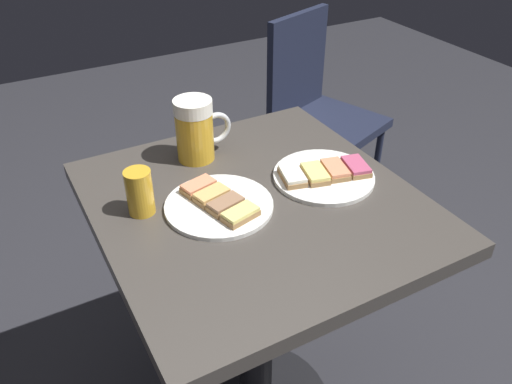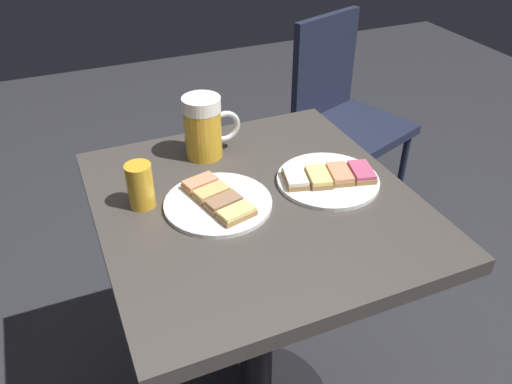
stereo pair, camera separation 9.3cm
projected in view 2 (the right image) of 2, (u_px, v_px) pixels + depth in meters
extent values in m
cylinder|color=black|center=(256.00, 319.00, 1.35)|extent=(0.09, 0.09, 0.73)
cube|color=#423D38|center=(256.00, 206.00, 1.14)|extent=(0.71, 0.67, 0.04)
cylinder|color=white|center=(328.00, 180.00, 1.19)|extent=(0.23, 0.23, 0.01)
cube|color=#9E7547|center=(295.00, 179.00, 1.17)|extent=(0.09, 0.07, 0.01)
cube|color=white|center=(295.00, 176.00, 1.16)|extent=(0.09, 0.06, 0.01)
cube|color=#9E7547|center=(318.00, 177.00, 1.18)|extent=(0.09, 0.07, 0.01)
cube|color=#EFE07A|center=(318.00, 174.00, 1.17)|extent=(0.09, 0.06, 0.01)
cube|color=#9E7547|center=(340.00, 175.00, 1.18)|extent=(0.09, 0.07, 0.01)
cube|color=#EA8E66|center=(340.00, 172.00, 1.18)|extent=(0.09, 0.06, 0.01)
cube|color=#9E7547|center=(361.00, 174.00, 1.19)|extent=(0.09, 0.07, 0.01)
cube|color=#BC4C70|center=(362.00, 170.00, 1.18)|extent=(0.09, 0.06, 0.01)
cylinder|color=white|center=(218.00, 203.00, 1.11)|extent=(0.23, 0.23, 0.01)
cube|color=#9E7547|center=(237.00, 215.00, 1.06)|extent=(0.06, 0.08, 0.01)
cube|color=#EFE07A|center=(237.00, 211.00, 1.06)|extent=(0.06, 0.08, 0.01)
cube|color=#9E7547|center=(224.00, 204.00, 1.09)|extent=(0.06, 0.08, 0.01)
cube|color=#997051|center=(224.00, 200.00, 1.09)|extent=(0.06, 0.08, 0.01)
cube|color=#9E7547|center=(212.00, 194.00, 1.12)|extent=(0.06, 0.08, 0.01)
cube|color=#E5B266|center=(212.00, 190.00, 1.12)|extent=(0.06, 0.08, 0.01)
cube|color=#9E7547|center=(201.00, 185.00, 1.15)|extent=(0.06, 0.08, 0.01)
cube|color=#EA8E66|center=(200.00, 181.00, 1.15)|extent=(0.06, 0.08, 0.01)
cylinder|color=gold|center=(203.00, 133.00, 1.26)|extent=(0.09, 0.09, 0.12)
cylinder|color=white|center=(201.00, 104.00, 1.21)|extent=(0.09, 0.09, 0.03)
torus|color=silver|center=(225.00, 126.00, 1.27)|extent=(0.02, 0.08, 0.08)
cylinder|color=gold|center=(140.00, 186.00, 1.09)|extent=(0.06, 0.06, 0.10)
cylinder|color=#1E2338|center=(354.00, 209.00, 2.03)|extent=(0.03, 0.03, 0.43)
cylinder|color=#1E2338|center=(401.00, 178.00, 2.21)|extent=(0.03, 0.03, 0.43)
cylinder|color=#1E2338|center=(294.00, 176.00, 2.22)|extent=(0.03, 0.03, 0.43)
cylinder|color=#1E2338|center=(342.00, 151.00, 2.40)|extent=(0.03, 0.03, 0.43)
cube|color=#1E2338|center=(353.00, 128.00, 2.08)|extent=(0.49, 0.49, 0.04)
cube|color=#1E2338|center=(325.00, 65.00, 2.06)|extent=(0.14, 0.33, 0.40)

